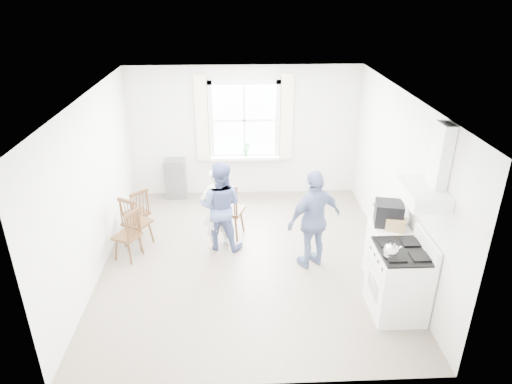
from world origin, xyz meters
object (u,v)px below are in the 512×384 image
at_px(windsor_chair_b, 132,217).
at_px(low_cabinet, 387,253).
at_px(windsor_chair_c, 131,230).
at_px(person_left, 217,208).
at_px(stereo_stack, 389,214).
at_px(gas_stove, 398,281).
at_px(person_mid, 220,206).
at_px(windsor_chair_a, 139,208).
at_px(person_right, 314,220).

bearing_deg(windsor_chair_b, low_cabinet, -15.50).
bearing_deg(windsor_chair_c, person_left, 13.61).
bearing_deg(stereo_stack, gas_stove, -92.68).
xyz_separation_m(low_cabinet, person_mid, (-2.42, 1.04, 0.29)).
xyz_separation_m(stereo_stack, windsor_chair_c, (-3.76, 0.66, -0.54)).
bearing_deg(windsor_chair_a, windsor_chair_c, -88.49).
bearing_deg(windsor_chair_a, low_cabinet, -20.85).
relative_size(gas_stove, person_mid, 0.75).
relative_size(low_cabinet, stereo_stack, 2.04).
xyz_separation_m(windsor_chair_a, windsor_chair_c, (0.02, -0.73, -0.00)).
height_order(windsor_chair_a, person_right, person_right).
relative_size(windsor_chair_c, person_right, 0.55).
xyz_separation_m(windsor_chair_a, windsor_chair_b, (-0.03, -0.39, 0.03)).
relative_size(windsor_chair_a, windsor_chair_b, 0.95).
xyz_separation_m(gas_stove, person_right, (-0.93, 1.15, 0.30)).
distance_m(low_cabinet, person_right, 1.15).
distance_m(windsor_chair_b, person_left, 1.37).
bearing_deg(low_cabinet, person_left, 157.10).
bearing_deg(windsor_chair_a, stereo_stack, -20.22).
bearing_deg(person_right, windsor_chair_c, -32.66).
bearing_deg(stereo_stack, person_left, 158.02).
xyz_separation_m(gas_stove, person_mid, (-2.35, 1.74, 0.26)).
height_order(gas_stove, windsor_chair_c, gas_stove).
distance_m(low_cabinet, windsor_chair_b, 3.99).
relative_size(gas_stove, person_right, 0.71).
height_order(stereo_stack, windsor_chair_a, stereo_stack).
distance_m(low_cabinet, person_left, 2.70).
relative_size(person_left, person_right, 0.90).
bearing_deg(low_cabinet, stereo_stack, 119.37).
xyz_separation_m(windsor_chair_a, person_right, (2.81, -1.01, 0.26)).
bearing_deg(person_mid, windsor_chair_b, 12.90).
distance_m(windsor_chair_c, person_right, 2.82).
bearing_deg(windsor_chair_b, person_left, -0.85).
bearing_deg(person_right, windsor_chair_b, -39.27).
xyz_separation_m(windsor_chair_b, windsor_chair_c, (0.04, -0.34, -0.03)).
bearing_deg(low_cabinet, windsor_chair_c, 169.19).
xyz_separation_m(stereo_stack, person_left, (-2.44, 0.98, -0.37)).
height_order(gas_stove, windsor_chair_b, gas_stove).
bearing_deg(windsor_chair_c, person_mid, 12.87).
distance_m(stereo_stack, windsor_chair_c, 3.86).
height_order(gas_stove, person_mid, person_mid).
relative_size(stereo_stack, person_mid, 0.30).
bearing_deg(stereo_stack, windsor_chair_a, 159.78).
distance_m(person_mid, person_right, 1.54).
bearing_deg(person_right, person_mid, -49.69).
xyz_separation_m(gas_stove, windsor_chair_c, (-3.73, 1.42, 0.04)).
distance_m(windsor_chair_b, windsor_chair_c, 0.34).
relative_size(windsor_chair_b, windsor_chair_c, 1.06).
relative_size(windsor_chair_a, windsor_chair_c, 1.00).
distance_m(person_left, person_mid, 0.07).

